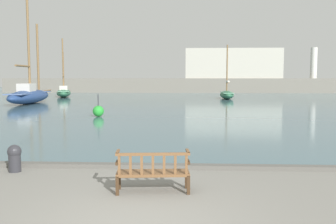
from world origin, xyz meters
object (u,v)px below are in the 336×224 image
sailboat_far_port (29,95)px  sailboat_nearest_starboard (64,92)px  park_bench (153,171)px  channel_buoy (98,111)px  sailboat_centre_channel (227,94)px  mooring_bollard (15,157)px

sailboat_far_port → sailboat_nearest_starboard: sailboat_far_port is taller
park_bench → sailboat_nearest_starboard: sailboat_nearest_starboard is taller
sailboat_nearest_starboard → channel_buoy: 24.52m
sailboat_far_port → sailboat_centre_channel: sailboat_far_port is taller
channel_buoy → sailboat_far_port: bearing=129.3°
mooring_bollard → channel_buoy: 13.25m
park_bench → sailboat_far_port: 29.50m
park_bench → sailboat_centre_channel: bearing=81.4°
sailboat_centre_channel → sailboat_nearest_starboard: bearing=171.9°
sailboat_centre_channel → sailboat_far_port: bearing=-156.0°
channel_buoy → sailboat_centre_channel: bearing=63.1°
park_bench → sailboat_nearest_starboard: size_ratio=0.22×
sailboat_centre_channel → channel_buoy: 22.12m
park_bench → sailboat_centre_channel: 34.95m
sailboat_far_port → channel_buoy: bearing=-50.7°
sailboat_far_port → sailboat_centre_channel: 20.97m
mooring_bollard → sailboat_nearest_starboard: bearing=106.5°
sailboat_nearest_starboard → mooring_bollard: bearing=-73.5°
sailboat_centre_channel → sailboat_nearest_starboard: sailboat_nearest_starboard is taller
sailboat_nearest_starboard → channel_buoy: (9.70, -22.52, -0.28)m
sailboat_far_port → sailboat_nearest_starboard: bearing=92.8°
park_bench → channel_buoy: 15.57m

